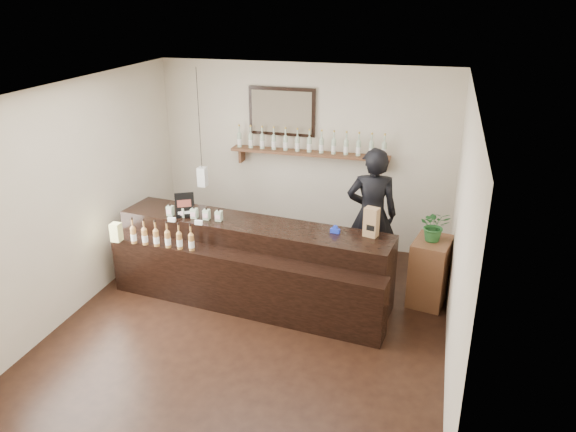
# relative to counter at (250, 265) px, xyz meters

# --- Properties ---
(ground) EXTENTS (5.00, 5.00, 0.00)m
(ground) POSITION_rel_counter_xyz_m (0.24, -0.57, -0.47)
(ground) COLOR black
(ground) RESTS_ON ground
(room_shell) EXTENTS (5.00, 5.00, 5.00)m
(room_shell) POSITION_rel_counter_xyz_m (0.24, -0.57, 1.23)
(room_shell) COLOR beige
(room_shell) RESTS_ON ground
(back_wall_decor) EXTENTS (2.66, 0.96, 1.69)m
(back_wall_decor) POSITION_rel_counter_xyz_m (0.10, 1.81, 1.28)
(back_wall_decor) COLOR brown
(back_wall_decor) RESTS_ON ground
(counter) EXTENTS (3.66, 1.38, 1.18)m
(counter) POSITION_rel_counter_xyz_m (0.00, 0.00, 0.00)
(counter) COLOR black
(counter) RESTS_ON ground
(promo_sign) EXTENTS (0.22, 0.13, 0.34)m
(promo_sign) POSITION_rel_counter_xyz_m (-0.89, 0.07, 0.71)
(promo_sign) COLOR black
(promo_sign) RESTS_ON counter
(paper_bag) EXTENTS (0.19, 0.16, 0.36)m
(paper_bag) POSITION_rel_counter_xyz_m (1.51, 0.12, 0.72)
(paper_bag) COLOR olive
(paper_bag) RESTS_ON counter
(tape_dispenser) EXTENTS (0.12, 0.06, 0.10)m
(tape_dispenser) POSITION_rel_counter_xyz_m (1.08, 0.10, 0.57)
(tape_dispenser) COLOR #1B31BD
(tape_dispenser) RESTS_ON counter
(side_cabinet) EXTENTS (0.54, 0.66, 0.86)m
(side_cabinet) POSITION_rel_counter_xyz_m (2.24, 0.52, -0.04)
(side_cabinet) COLOR brown
(side_cabinet) RESTS_ON ground
(potted_plant) EXTENTS (0.41, 0.37, 0.40)m
(potted_plant) POSITION_rel_counter_xyz_m (2.24, 0.52, 0.59)
(potted_plant) COLOR #255D28
(potted_plant) RESTS_ON side_cabinet
(shopkeeper) EXTENTS (0.85, 0.64, 2.12)m
(shopkeeper) POSITION_rel_counter_xyz_m (1.41, 0.98, 0.59)
(shopkeeper) COLOR black
(shopkeeper) RESTS_ON ground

